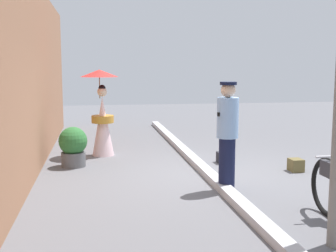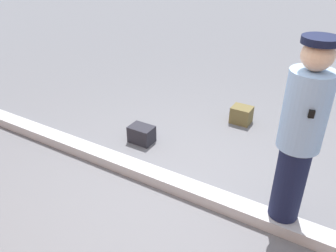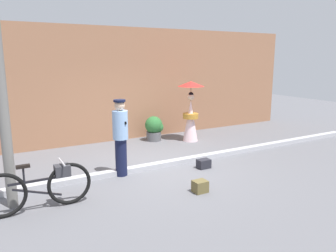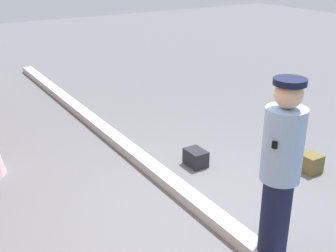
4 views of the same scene
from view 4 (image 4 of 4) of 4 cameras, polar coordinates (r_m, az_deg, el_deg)
ground_plane at (r=4.78m, az=4.56°, el=-11.36°), size 30.00×30.00×0.00m
sidewalk_curb at (r=4.75m, az=4.59°, el=-10.75°), size 14.00×0.20×0.12m
person_officer at (r=3.74m, az=14.71°, el=-5.79°), size 0.34×0.37×1.73m
backpack_on_pavement at (r=5.82m, az=18.40°, el=-4.59°), size 0.27×0.23×0.24m
backpack_spare at (r=5.69m, az=3.77°, el=-4.17°), size 0.31×0.22×0.22m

